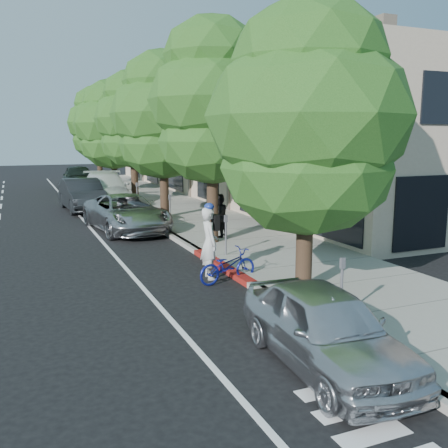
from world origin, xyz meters
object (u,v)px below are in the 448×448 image
bicycle (228,266)px  dark_sedan (83,195)px  street_tree_0 (308,121)px  street_tree_3 (133,120)px  white_pickup (105,190)px  dark_suv_far (79,177)px  street_tree_2 (163,116)px  street_tree_1 (212,104)px  street_tree_5 (98,124)px  cyclist (209,243)px  near_car_a (325,328)px  silver_suv (126,213)px  pedestrian (219,216)px  street_tree_4 (113,125)px

bicycle → dark_sedan: (-1.80, 14.84, 0.38)m
street_tree_0 → street_tree_3: bearing=90.0°
white_pickup → dark_suv_far: 9.51m
street_tree_2 → street_tree_3: street_tree_2 is taller
white_pickup → street_tree_1: bearing=-74.7°
street_tree_0 → street_tree_3: 18.01m
white_pickup → street_tree_5: bearing=88.7°
cyclist → near_car_a: bearing=-176.8°
silver_suv → near_car_a: silver_suv is taller
street_tree_3 → cyclist: size_ratio=3.83×
street_tree_3 → pedestrian: size_ratio=4.70×
street_tree_4 → cyclist: size_ratio=3.89×
street_tree_2 → street_tree_4: street_tree_2 is taller
street_tree_2 → white_pickup: 7.05m
street_tree_4 → silver_suv: bearing=-99.0°
street_tree_5 → white_pickup: 13.02m
street_tree_3 → near_car_a: 21.94m
near_car_a → dark_suv_far: bearing=94.1°
street_tree_0 → street_tree_1: (0.00, 6.00, 0.74)m
street_tree_4 → pedestrian: (0.52, -17.34, -3.62)m
white_pickup → street_tree_0: bearing=-77.6°
silver_suv → dark_suv_far: bearing=83.4°
dark_sedan → street_tree_0: bearing=-82.7°
dark_sedan → pedestrian: pedestrian is taller
bicycle → pedestrian: 5.34m
street_tree_3 → street_tree_5: (0.00, 12.00, 0.08)m
street_tree_2 → street_tree_4: (0.00, 12.00, -0.14)m
silver_suv → dark_sedan: bearing=91.9°
street_tree_0 → street_tree_1: street_tree_1 is taller
dark_sedan → street_tree_2: bearing=-58.8°
street_tree_2 → dark_sedan: 6.70m
street_tree_1 → street_tree_5: size_ratio=1.01×
street_tree_0 → cyclist: (-1.60, 2.21, -3.20)m
street_tree_3 → street_tree_2: bearing=-90.0°
silver_suv → white_pickup: white_pickup is taller
dark_suv_far → cyclist: bearing=-85.7°
street_tree_3 → cyclist: street_tree_3 is taller
dark_suv_far → silver_suv: bearing=-87.3°
street_tree_3 → white_pickup: 4.17m
street_tree_1 → street_tree_4: bearing=90.0°
white_pickup → pedestrian: bearing=-71.6°
street_tree_1 → near_car_a: (-1.76, -9.50, -4.23)m
street_tree_0 → street_tree_1: size_ratio=0.89×
street_tree_2 → bicycle: 11.26m
street_tree_5 → near_car_a: size_ratio=1.91×
dark_sedan → pedestrian: (3.62, -9.84, 0.12)m
street_tree_4 → dark_suv_far: street_tree_4 is taller
street_tree_1 → silver_suv: bearing=118.9°
street_tree_1 → dark_sedan: size_ratio=1.56×
street_tree_5 → bicycle: (-1.30, -28.34, -4.33)m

